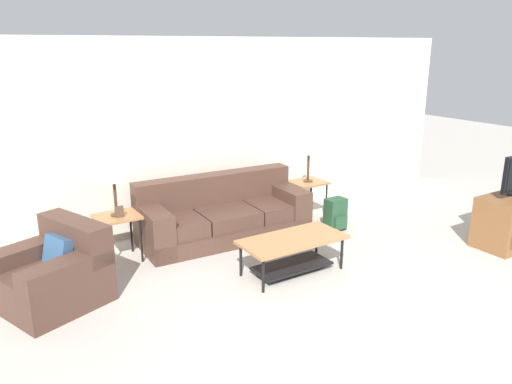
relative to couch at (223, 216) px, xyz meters
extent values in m
plane|color=#B2ADA3|center=(0.09, -3.35, -0.30)|extent=(24.00, 24.00, 0.00)
cube|color=silver|center=(0.09, 0.67, 1.00)|extent=(9.09, 0.06, 2.60)
cube|color=#4C3328|center=(0.00, -0.05, -0.19)|extent=(2.27, 0.98, 0.22)
cube|color=#4C3328|center=(-0.75, -0.04, 0.02)|extent=(0.76, 0.82, 0.20)
cube|color=#4C3328|center=(0.00, -0.07, 0.02)|extent=(0.76, 0.82, 0.20)
cube|color=#4C3328|center=(0.74, -0.10, 0.02)|extent=(0.76, 0.82, 0.20)
cube|color=#4C3328|center=(0.01, 0.26, 0.32)|extent=(2.24, 0.36, 0.40)
cube|color=#4C3328|center=(-0.98, 0.00, -0.01)|extent=(0.32, 0.89, 0.58)
cube|color=#4C3328|center=(0.97, -0.10, -0.01)|extent=(0.32, 0.89, 0.58)
cube|color=#4C3328|center=(-2.32, -0.66, -0.10)|extent=(1.18, 1.19, 0.40)
cube|color=#4C3328|center=(-2.01, -0.54, 0.30)|extent=(0.57, 0.96, 0.40)
cube|color=#4C3328|center=(-2.44, -0.35, -0.02)|extent=(0.94, 0.56, 0.56)
cube|color=#4C3328|center=(-2.20, -0.97, -0.02)|extent=(0.94, 0.56, 0.56)
cube|color=#33567F|center=(-2.21, -0.62, 0.20)|extent=(0.30, 0.38, 0.36)
cube|color=#A87042|center=(0.14, -1.37, 0.10)|extent=(1.20, 0.58, 0.04)
cylinder|color=black|center=(-0.40, -1.60, -0.11)|extent=(0.03, 0.03, 0.38)
cylinder|color=black|center=(0.68, -1.60, -0.11)|extent=(0.03, 0.03, 0.38)
cylinder|color=black|center=(-0.40, -1.14, -0.11)|extent=(0.03, 0.03, 0.38)
cylinder|color=black|center=(0.68, -1.14, -0.11)|extent=(0.03, 0.03, 0.38)
cube|color=black|center=(0.14, -1.37, -0.22)|extent=(0.90, 0.41, 0.02)
cube|color=#A87042|center=(-1.42, -0.01, 0.26)|extent=(0.51, 0.44, 0.03)
cylinder|color=black|center=(-1.63, -0.19, -0.03)|extent=(0.03, 0.03, 0.54)
cylinder|color=black|center=(-1.21, -0.19, -0.03)|extent=(0.03, 0.03, 0.54)
cylinder|color=black|center=(-1.63, 0.17, -0.03)|extent=(0.03, 0.03, 0.54)
cylinder|color=black|center=(-1.21, 0.17, -0.03)|extent=(0.03, 0.03, 0.54)
cube|color=#A87042|center=(1.41, -0.01, 0.26)|extent=(0.51, 0.44, 0.03)
cylinder|color=black|center=(1.20, -0.19, -0.03)|extent=(0.03, 0.03, 0.54)
cylinder|color=black|center=(1.63, -0.19, -0.03)|extent=(0.03, 0.03, 0.54)
cylinder|color=black|center=(1.20, 0.17, -0.03)|extent=(0.03, 0.03, 0.54)
cylinder|color=black|center=(1.63, 0.17, -0.03)|extent=(0.03, 0.03, 0.54)
cylinder|color=#472D1E|center=(-1.42, -0.01, 0.28)|extent=(0.14, 0.14, 0.02)
cylinder|color=#472D1E|center=(-1.42, -0.01, 0.49)|extent=(0.04, 0.04, 0.40)
cone|color=white|center=(-1.42, -0.01, 0.80)|extent=(0.27, 0.27, 0.22)
cylinder|color=#472D1E|center=(1.41, -0.01, 0.28)|extent=(0.14, 0.14, 0.02)
cylinder|color=#472D1E|center=(1.41, -0.01, 0.49)|extent=(0.04, 0.04, 0.40)
cone|color=white|center=(1.41, -0.01, 0.80)|extent=(0.27, 0.27, 0.22)
cube|color=#23472D|center=(1.45, -0.59, -0.07)|extent=(0.28, 0.19, 0.45)
cube|color=#23472D|center=(1.45, -0.71, -0.16)|extent=(0.21, 0.05, 0.18)
cylinder|color=#23472D|center=(1.38, -0.48, -0.05)|extent=(0.02, 0.02, 0.34)
cylinder|color=#23472D|center=(1.53, -0.48, -0.05)|extent=(0.02, 0.02, 0.34)
cube|color=#4C3828|center=(-1.40, -0.08, 0.34)|extent=(0.10, 0.04, 0.13)
camera|label=1|loc=(-2.98, -5.56, 2.21)|focal=35.00mm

